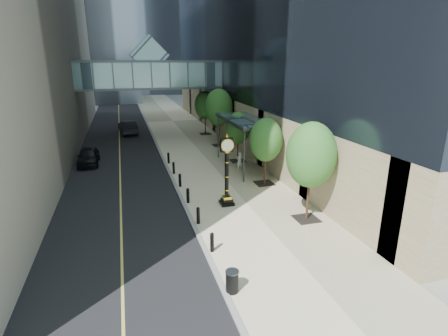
{
  "coord_description": "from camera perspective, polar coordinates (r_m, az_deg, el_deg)",
  "views": [
    {
      "loc": [
        -6.4,
        -13.81,
        9.1
      ],
      "look_at": [
        -1.0,
        4.75,
        3.11
      ],
      "focal_mm": 28.0,
      "sensor_mm": 36.0,
      "label": 1
    }
  ],
  "objects": [
    {
      "name": "curb",
      "position": [
        54.67,
        -12.55,
        7.29
      ],
      "size": [
        0.25,
        180.0,
        0.07
      ],
      "primitive_type": "cube",
      "color": "gray",
      "rests_on": "ground"
    },
    {
      "name": "street_clock",
      "position": [
        22.25,
        0.45,
        -1.21
      ],
      "size": [
        0.87,
        0.87,
        4.62
      ],
      "rotation": [
        0.0,
        0.0,
        0.0
      ],
      "color": "black",
      "rests_on": "sidewalk"
    },
    {
      "name": "pedestrian",
      "position": [
        29.91,
        2.55,
        1.19
      ],
      "size": [
        0.62,
        0.45,
        1.56
      ],
      "primitive_type": "imported",
      "rotation": [
        0.0,
        0.0,
        3.28
      ],
      "color": "beige",
      "rests_on": "sidewalk"
    },
    {
      "name": "car_near",
      "position": [
        33.89,
        -21.28,
        1.81
      ],
      "size": [
        1.8,
        4.43,
        1.5
      ],
      "primitive_type": "imported",
      "rotation": [
        0.0,
        0.0,
        -0.01
      ],
      "color": "black",
      "rests_on": "road"
    },
    {
      "name": "trash_bin",
      "position": [
        14.85,
        1.33,
        -18.12
      ],
      "size": [
        0.55,
        0.55,
        0.9
      ],
      "primitive_type": "cylinder",
      "rotation": [
        0.0,
        0.0,
        -0.06
      ],
      "color": "black",
      "rests_on": "sidewalk"
    },
    {
      "name": "skywalk",
      "position": [
        41.97,
        -12.0,
        14.99
      ],
      "size": [
        17.0,
        4.2,
        5.8
      ],
      "color": "slate",
      "rests_on": "ground"
    },
    {
      "name": "road",
      "position": [
        54.57,
        -16.76,
        6.92
      ],
      "size": [
        8.0,
        180.0,
        0.02
      ],
      "primitive_type": "cube",
      "color": "black",
      "rests_on": "ground"
    },
    {
      "name": "bollard_row",
      "position": [
        24.65,
        -6.59,
        -3.28
      ],
      "size": [
        0.2,
        16.2,
        0.9
      ],
      "color": "black",
      "rests_on": "sidewalk"
    },
    {
      "name": "street_trees",
      "position": [
        32.07,
        2.18,
        7.73
      ],
      "size": [
        3.0,
        28.73,
        6.16
      ],
      "color": "black",
      "rests_on": "sidewalk"
    },
    {
      "name": "ground",
      "position": [
        17.73,
        7.62,
        -13.81
      ],
      "size": [
        320.0,
        320.0,
        0.0
      ],
      "primitive_type": "plane",
      "color": "gray",
      "rests_on": "ground"
    },
    {
      "name": "car_far",
      "position": [
        46.64,
        -15.44,
        6.46
      ],
      "size": [
        2.47,
        5.35,
        1.7
      ],
      "primitive_type": "imported",
      "rotation": [
        0.0,
        0.0,
        3.27
      ],
      "color": "#222227",
      "rests_on": "road"
    },
    {
      "name": "sidewalk",
      "position": [
        55.07,
        -8.37,
        7.58
      ],
      "size": [
        8.0,
        180.0,
        0.06
      ],
      "primitive_type": "cube",
      "color": "beige",
      "rests_on": "ground"
    },
    {
      "name": "entrance_canopy",
      "position": [
        29.92,
        3.3,
        7.77
      ],
      "size": [
        3.0,
        8.0,
        4.38
      ],
      "color": "#383F44",
      "rests_on": "ground"
    }
  ]
}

